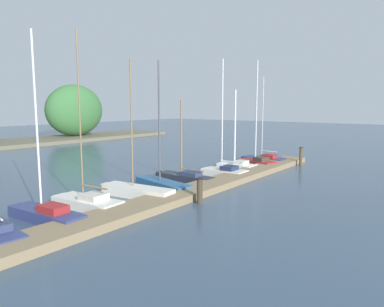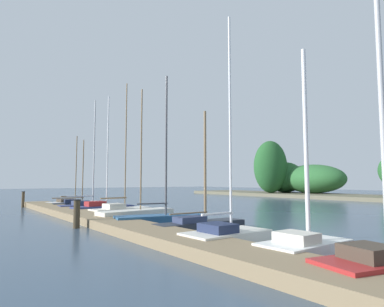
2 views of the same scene
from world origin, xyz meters
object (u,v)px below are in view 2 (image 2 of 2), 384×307
at_px(sailboat_3, 104,207).
at_px(sailboat_4, 122,210).
at_px(mooring_piling_0, 23,199).
at_px(sailboat_7, 202,223).
at_px(sailboat_9, 306,243).
at_px(sailboat_1, 80,204).
at_px(sailboat_0, 73,203).
at_px(mooring_piling_1, 77,214).
at_px(sailboat_6, 164,218).
at_px(sailboat_8, 228,234).
at_px(sailboat_2, 90,205).
at_px(sailboat_5, 139,214).

relative_size(sailboat_3, sailboat_4, 0.95).
distance_m(sailboat_4, mooring_piling_0, 10.56).
distance_m(sailboat_7, sailboat_9, 5.27).
relative_size(sailboat_1, sailboat_3, 0.68).
distance_m(sailboat_0, mooring_piling_1, 13.27).
xyz_separation_m(sailboat_0, sailboat_9, (21.61, -0.51, 0.11)).
bearing_deg(sailboat_6, mooring_piling_0, 115.01).
relative_size(sailboat_7, mooring_piling_0, 4.09).
bearing_deg(sailboat_7, sailboat_0, 91.83).
bearing_deg(sailboat_8, sailboat_9, -79.81).
distance_m(sailboat_2, sailboat_3, 2.22).
relative_size(sailboat_0, sailboat_4, 0.72).
xyz_separation_m(sailboat_1, sailboat_5, (9.37, -0.07, 0.05)).
height_order(sailboat_4, sailboat_5, sailboat_4).
distance_m(sailboat_0, sailboat_6, 13.97).
relative_size(sailboat_0, mooring_piling_1, 4.68).
xyz_separation_m(sailboat_4, sailboat_9, (12.45, -0.52, 0.04)).
bearing_deg(sailboat_4, sailboat_2, 89.53).
distance_m(sailboat_1, sailboat_7, 13.92).
xyz_separation_m(sailboat_1, mooring_piling_1, (10.27, -3.45, 0.34)).
distance_m(sailboat_1, sailboat_3, 4.55).
height_order(sailboat_0, sailboat_5, sailboat_5).
xyz_separation_m(sailboat_5, sailboat_9, (9.78, -0.17, 0.03)).
bearing_deg(mooring_piling_0, sailboat_6, 12.47).
bearing_deg(sailboat_0, sailboat_4, -97.72).
height_order(sailboat_2, sailboat_8, sailboat_2).
distance_m(sailboat_9, mooring_piling_1, 9.44).
xyz_separation_m(sailboat_3, sailboat_8, (12.13, -0.77, -0.03)).
height_order(sailboat_5, mooring_piling_1, sailboat_5).
height_order(sailboat_2, mooring_piling_0, sailboat_2).
bearing_deg(mooring_piling_0, sailboat_3, 22.39).
xyz_separation_m(sailboat_0, sailboat_3, (7.01, -0.24, 0.11)).
relative_size(sailboat_0, sailboat_6, 0.81).
bearing_deg(sailboat_8, sailboat_3, 85.12).
bearing_deg(sailboat_8, mooring_piling_1, 111.67).
relative_size(sailboat_1, sailboat_5, 0.75).
bearing_deg(sailboat_4, sailboat_6, -97.13).
bearing_deg(mooring_piling_1, sailboat_2, 156.82).
xyz_separation_m(sailboat_2, sailboat_5, (7.03, -0.02, -0.02)).
height_order(sailboat_7, mooring_piling_0, sailboat_7).
height_order(sailboat_3, sailboat_6, sailboat_3).
bearing_deg(sailboat_0, sailboat_8, -100.77).
relative_size(sailboat_9, mooring_piling_0, 4.73).
height_order(sailboat_2, mooring_piling_1, sailboat_2).
bearing_deg(mooring_piling_0, sailboat_9, 7.50).
relative_size(sailboat_4, mooring_piling_0, 6.52).
xyz_separation_m(mooring_piling_0, mooring_piling_1, (13.55, -0.25, 0.00)).
relative_size(sailboat_6, sailboat_9, 1.23).
distance_m(sailboat_3, mooring_piling_1, 6.70).
xyz_separation_m(sailboat_1, sailboat_9, (19.15, -0.25, 0.08)).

